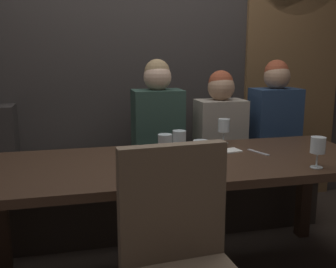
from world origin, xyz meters
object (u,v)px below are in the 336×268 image
wine_glass_center_back (165,143)px  fork_on_table (258,152)px  wine_glass_end_right (179,139)px  banquette_bench (156,201)px  wine_glass_far_left (201,150)px  diner_redhead (158,120)px  diner_bearded (220,124)px  dining_table (181,175)px  chair_near_side (182,257)px  diner_far_end (275,116)px  wine_glass_far_right (224,126)px  wine_glass_near_right (318,147)px

wine_glass_center_back → fork_on_table: size_ratio=0.96×
wine_glass_end_right → fork_on_table: size_ratio=0.96×
banquette_bench → wine_glass_far_left: size_ratio=15.24×
wine_glass_end_right → diner_redhead: bearing=87.7°
diner_redhead → diner_bearded: size_ratio=1.11×
dining_table → banquette_bench: 0.82m
dining_table → wine_glass_far_left: size_ratio=13.41×
wine_glass_center_back → wine_glass_far_left: bearing=-54.1°
banquette_bench → wine_glass_center_back: size_ratio=15.24×
chair_near_side → wine_glass_center_back: size_ratio=5.98×
diner_far_end → wine_glass_far_left: (-0.92, -0.95, 0.01)m
dining_table → fork_on_table: (0.49, 0.05, 0.09)m
dining_table → fork_on_table: 0.50m
wine_glass_far_left → fork_on_table: size_ratio=0.96×
wine_glass_far_right → wine_glass_end_right: 0.50m
diner_far_end → wine_glass_far_left: size_ratio=5.06×
diner_bearded → fork_on_table: bearing=-90.2°
banquette_bench → diner_far_end: bearing=-0.1°
wine_glass_far_left → dining_table: bearing=97.2°
diner_redhead → fork_on_table: bearing=-54.9°
wine_glass_far_left → wine_glass_near_right: same height
diner_far_end → wine_glass_center_back: diner_far_end is taller
diner_redhead → wine_glass_far_right: diner_redhead is taller
dining_table → diner_far_end: bearing=36.2°
chair_near_side → diner_bearded: size_ratio=1.30×
wine_glass_near_right → wine_glass_end_right: 0.73m
wine_glass_far_left → wine_glass_near_right: size_ratio=1.00×
diner_far_end → wine_glass_far_left: bearing=-134.3°
diner_bearded → fork_on_table: (-0.00, -0.64, -0.06)m
wine_glass_end_right → fork_on_table: wine_glass_end_right is taller
banquette_bench → wine_glass_end_right: wine_glass_end_right is taller
wine_glass_near_right → wine_glass_center_back: bearing=161.3°
wine_glass_center_back → banquette_bench: bearing=82.0°
chair_near_side → wine_glass_near_right: bearing=25.8°
wine_glass_far_right → wine_glass_center_back: bearing=-141.4°
dining_table → wine_glass_far_right: size_ratio=13.41×
wine_glass_center_back → chair_near_side: bearing=-97.9°
wine_glass_end_right → fork_on_table: (0.50, 0.03, -0.11)m
chair_near_side → wine_glass_near_right: size_ratio=5.98×
diner_bearded → wine_glass_far_right: (-0.11, -0.35, 0.05)m
diner_redhead → fork_on_table: 0.83m
diner_bearded → wine_glass_far_right: 0.37m
chair_near_side → diner_far_end: bearing=50.9°
diner_far_end → wine_glass_center_back: bearing=-144.5°
wine_glass_center_back → diner_redhead: bearing=80.6°
banquette_bench → diner_redhead: diner_redhead is taller
dining_table → chair_near_side: 0.75m
wine_glass_far_right → dining_table: bearing=-138.9°
diner_bearded → wine_glass_far_left: 1.05m
chair_near_side → diner_bearded: diner_bearded is taller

